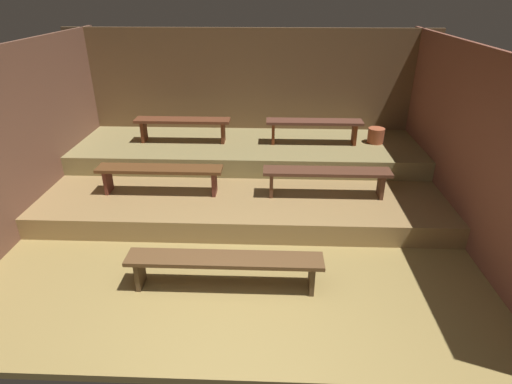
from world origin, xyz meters
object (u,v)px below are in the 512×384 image
(bench_lower_left, at_px, (160,172))
(bench_middle_left, at_px, (183,123))
(bench_lower_right, at_px, (327,175))
(bench_middle_right, at_px, (314,125))
(pail_middle, at_px, (376,135))
(bench_floor_center, at_px, (225,263))

(bench_lower_left, xyz_separation_m, bench_middle_left, (0.08, 1.41, 0.30))
(bench_lower_right, height_order, bench_middle_right, bench_middle_right)
(bench_lower_right, relative_size, bench_middle_right, 1.12)
(bench_middle_left, bearing_deg, bench_middle_right, 0.00)
(pail_middle, bearing_deg, bench_middle_right, -176.13)
(bench_lower_right, bearing_deg, bench_middle_left, 148.88)
(bench_lower_left, distance_m, pail_middle, 3.72)
(bench_floor_center, bearing_deg, bench_middle_left, 108.33)
(bench_lower_left, height_order, pail_middle, pail_middle)
(bench_lower_left, distance_m, bench_lower_right, 2.40)
(bench_floor_center, relative_size, bench_middle_right, 1.33)
(bench_middle_left, height_order, bench_middle_right, same)
(bench_lower_left, height_order, bench_lower_right, same)
(bench_middle_left, relative_size, bench_middle_right, 1.00)
(bench_floor_center, bearing_deg, bench_middle_right, 69.02)
(bench_middle_left, height_order, pail_middle, bench_middle_left)
(bench_lower_right, height_order, bench_middle_left, bench_middle_left)
(bench_lower_right, relative_size, pail_middle, 6.51)
(bench_lower_right, bearing_deg, pail_middle, 55.82)
(bench_floor_center, bearing_deg, bench_lower_left, 122.72)
(bench_middle_left, bearing_deg, bench_floor_center, -71.67)
(bench_floor_center, height_order, bench_lower_right, bench_lower_right)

